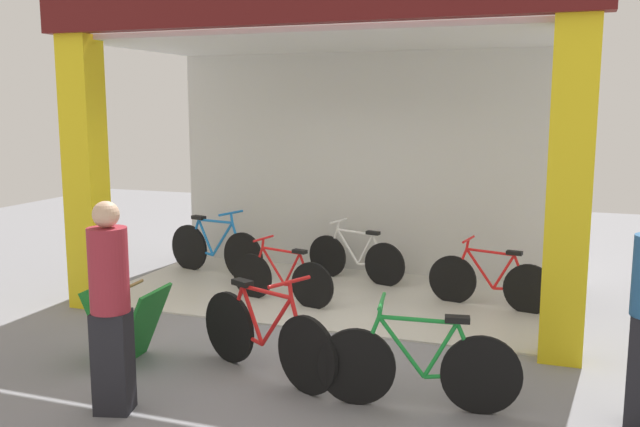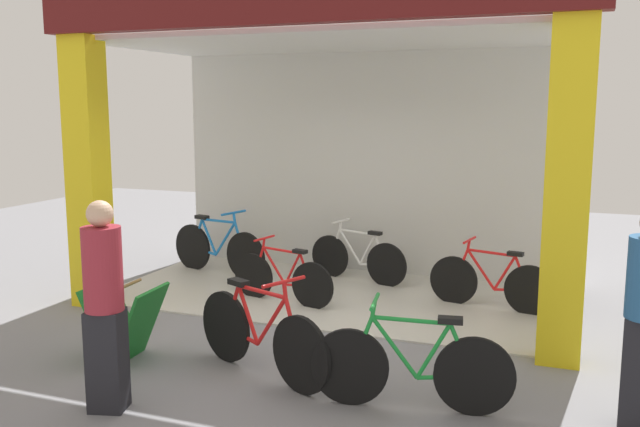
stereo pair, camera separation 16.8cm
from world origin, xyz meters
name	(u,v)px [view 1 (the left image)]	position (x,y,z in m)	size (l,w,h in m)	color
ground_plane	(298,329)	(0.00, 0.00, 0.00)	(19.37, 19.37, 0.00)	gray
shop_facade	(342,132)	(0.00, 1.50, 2.05)	(5.88, 3.07, 3.78)	beige
bicycle_inside_0	(282,278)	(-0.53, 0.81, 0.31)	(1.41, 0.41, 0.79)	black
bicycle_inside_1	(490,282)	(1.85, 1.45, 0.33)	(1.47, 0.41, 0.82)	black
bicycle_inside_2	(215,249)	(-1.95, 1.79, 0.37)	(1.64, 0.55, 0.93)	black
bicycle_inside_3	(356,258)	(0.00, 2.11, 0.33)	(1.45, 0.48, 0.82)	black
bicycle_parked_0	(265,336)	(0.20, -1.30, 0.37)	(1.56, 0.75, 0.93)	black
bicycle_parked_1	(419,366)	(1.60, -1.50, 0.35)	(1.58, 0.44, 0.88)	black
sandwich_board_sign	(128,324)	(-1.15, -1.41, 0.36)	(0.68, 0.60, 0.73)	#197226
pedestrian_1	(110,307)	(-0.63, -2.34, 0.85)	(0.37, 0.37, 1.67)	black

